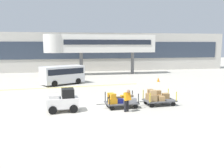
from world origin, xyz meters
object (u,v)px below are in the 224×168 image
baggage_handler (127,99)px  shuttle_van (63,74)px  baggage_cart_lead (121,100)px  baggage_tug (63,101)px  safety_cone_near (158,80)px  baggage_cart_middle (157,98)px

baggage_handler → shuttle_van: (-4.21, 12.83, 0.37)m
baggage_cart_lead → shuttle_van: size_ratio=0.59×
baggage_tug → safety_cone_near: size_ratio=3.93×
baggage_tug → baggage_handler: baggage_tug is taller
baggage_tug → baggage_cart_lead: size_ratio=0.71×
shuttle_van → safety_cone_near: shuttle_van is taller
baggage_cart_lead → baggage_tug: bearing=-176.4°
baggage_handler → baggage_tug: bearing=167.3°
baggage_cart_middle → baggage_handler: 3.09m
baggage_cart_lead → baggage_handler: 1.27m
baggage_cart_lead → safety_cone_near: (7.42, 11.26, -0.26)m
baggage_handler → shuttle_van: shuttle_van is taller
baggage_cart_middle → safety_cone_near: (4.55, 11.06, -0.30)m
safety_cone_near → baggage_cart_lead: bearing=-123.4°
baggage_handler → safety_cone_near: 14.46m
baggage_cart_middle → baggage_cart_lead: bearing=-175.9°
baggage_tug → baggage_cart_middle: size_ratio=0.71×
baggage_cart_lead → baggage_handler: baggage_handler is taller
baggage_tug → baggage_handler: size_ratio=1.38×
shuttle_van → safety_cone_near: (11.48, -0.34, -0.96)m
baggage_tug → baggage_cart_middle: (6.98, 0.47, -0.18)m
baggage_tug → safety_cone_near: baggage_tug is taller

